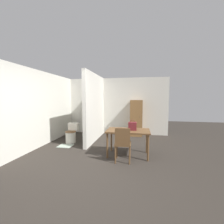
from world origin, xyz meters
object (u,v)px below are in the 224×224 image
toilet (71,134)px  wooden_cabinet (136,118)px  dining_table (128,133)px  handbag (132,126)px  wooden_chair (123,143)px

toilet → wooden_cabinet: 2.73m
dining_table → wooden_cabinet: 2.31m
handbag → toilet: bearing=158.0°
handbag → wooden_cabinet: bearing=88.5°
wooden_chair → handbag: (0.21, 0.49, 0.34)m
toilet → handbag: (2.25, -0.91, 0.54)m
dining_table → wooden_cabinet: bearing=85.5°
toilet → wooden_cabinet: size_ratio=0.44×
dining_table → handbag: handbag is taller
toilet → handbag: handbag is taller
handbag → wooden_cabinet: 2.30m
wooden_chair → dining_table: bearing=76.9°
handbag → wooden_cabinet: size_ratio=0.19×
wooden_chair → toilet: bearing=143.5°
toilet → wooden_cabinet: (2.31, 1.39, 0.47)m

